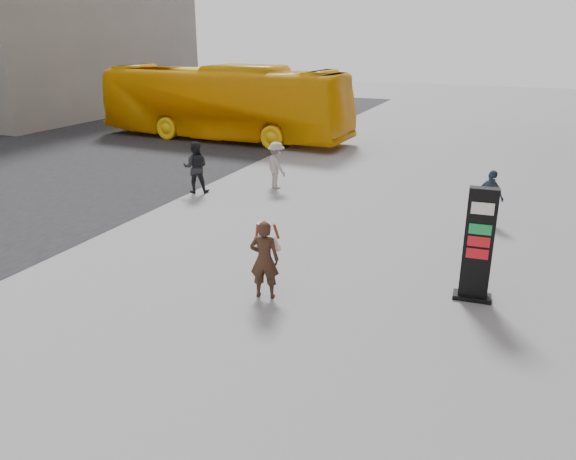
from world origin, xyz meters
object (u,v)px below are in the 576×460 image
at_px(info_pylon, 478,245).
at_px(pedestrian_c, 490,197).
at_px(pedestrian_a, 196,167).
at_px(woman, 265,258).
at_px(pedestrian_b, 276,165).
at_px(bus, 223,103).

distance_m(info_pylon, pedestrian_c, 5.22).
height_order(info_pylon, pedestrian_a, info_pylon).
distance_m(info_pylon, woman, 4.23).
xyz_separation_m(pedestrian_b, pedestrian_c, (7.04, -1.05, -0.04)).
relative_size(woman, pedestrian_a, 0.95).
distance_m(bus, pedestrian_c, 15.84).
bearing_deg(pedestrian_c, pedestrian_a, 42.10).
bearing_deg(info_pylon, woman, -162.51).
xyz_separation_m(woman, pedestrian_a, (-5.46, 6.24, 0.02)).
distance_m(bus, pedestrian_b, 9.83).
bearing_deg(bus, info_pylon, -133.06).
distance_m(woman, pedestrian_a, 8.30).
relative_size(info_pylon, pedestrian_b, 1.46).
bearing_deg(pedestrian_a, pedestrian_b, -168.93).
relative_size(pedestrian_a, pedestrian_c, 1.14).
height_order(info_pylon, pedestrian_b, info_pylon).
height_order(pedestrian_a, pedestrian_b, pedestrian_a).
relative_size(pedestrian_a, pedestrian_b, 1.08).
relative_size(info_pylon, pedestrian_a, 1.35).
height_order(woman, pedestrian_b, woman).
bearing_deg(pedestrian_b, pedestrian_c, -149.88).
bearing_deg(woman, pedestrian_a, -61.23).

